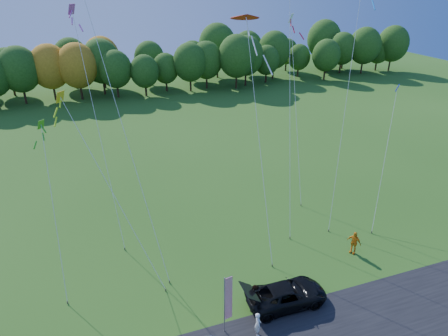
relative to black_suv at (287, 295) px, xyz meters
name	(u,v)px	position (x,y,z in m)	size (l,w,h in m)	color
ground	(255,301)	(-1.85, 0.83, -0.73)	(160.00, 160.00, 0.00)	#255215
tree_line	(134,93)	(-1.85, 55.83, -0.73)	(116.00, 12.00, 10.00)	#1E4711
black_suv	(287,295)	(0.00, 0.00, 0.00)	(2.43, 5.27, 1.46)	black
person_tailgate_a	(258,324)	(-2.78, -1.64, 0.08)	(0.59, 0.39, 1.62)	white
person_tailgate_b	(256,297)	(-2.09, 0.27, 0.21)	(0.92, 0.72, 1.89)	gray
person_east	(354,242)	(7.30, 3.03, 0.21)	(1.10, 0.46, 1.88)	orange
feather_flag	(228,298)	(-4.35, -0.74, 1.77)	(0.54, 0.15, 4.09)	#999999
kite_delta_blue	(108,77)	(-8.85, 9.17, 12.76)	(5.90, 10.59, 27.94)	#4C3F33
kite_parafoil_orange	(290,26)	(5.70, 12.47, 14.99)	(6.00, 13.08, 31.80)	#4C3F33
kite_delta_red	(258,130)	(1.48, 8.50, 8.14)	(2.56, 10.21, 17.79)	#4C3F33
kite_parafoil_rainbow	(346,101)	(9.78, 9.52, 9.29)	(6.78, 7.40, 20.32)	#4C3F33
kite_diamond_yellow	(114,195)	(-9.54, 6.90, 5.49)	(5.41, 6.95, 13.01)	#4C3F33
kite_diamond_green	(50,186)	(-13.43, 8.65, 5.99)	(1.06, 6.71, 10.91)	#4C3F33
kite_diamond_white	(296,111)	(7.73, 13.95, 7.37)	(2.06, 7.53, 16.65)	#4C3F33
kite_diamond_pink	(98,130)	(-9.79, 13.18, 7.94)	(1.87, 8.42, 17.78)	#4C3F33
kite_diamond_blue_low	(385,159)	(12.62, 7.11, 4.67)	(5.03, 5.49, 11.26)	#4C3F33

